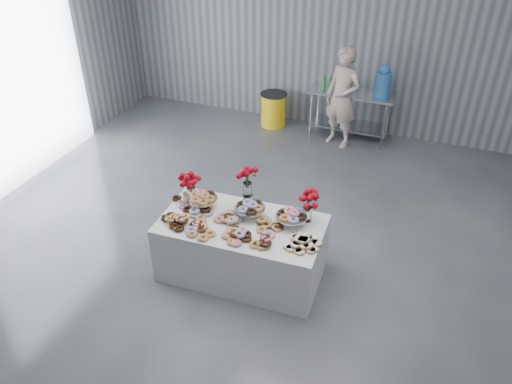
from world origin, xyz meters
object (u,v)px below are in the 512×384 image
prep_table (351,106)px  trash_barrel (273,109)px  display_table (242,248)px  water_jug (383,81)px  person (342,98)px

prep_table → trash_barrel: prep_table is taller
display_table → water_jug: size_ratio=3.43×
prep_table → person: size_ratio=0.85×
person → trash_barrel: person is taller
display_table → trash_barrel: display_table is taller
trash_barrel → prep_table: bearing=0.0°
prep_table → person: (-0.11, -0.31, 0.26)m
prep_table → person: person is taller
prep_table → trash_barrel: 1.48m
display_table → trash_barrel: (-1.04, 4.06, -0.05)m
water_jug → display_table: bearing=-102.6°
prep_table → person: bearing=-109.0°
prep_table → water_jug: water_jug is taller
prep_table → display_table: bearing=-95.7°
display_table → prep_table: (0.41, 4.06, 0.24)m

